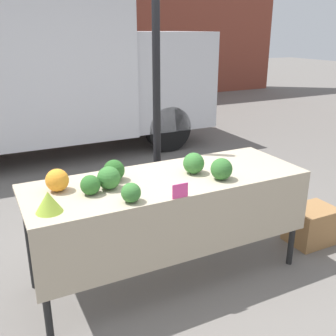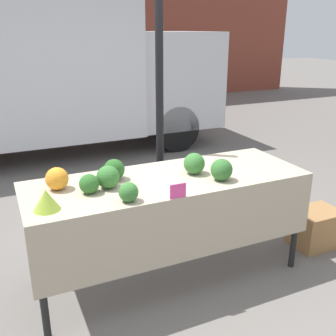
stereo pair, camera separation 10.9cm
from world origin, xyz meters
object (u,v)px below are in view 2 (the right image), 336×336
(parked_truck, at_px, (38,70))
(price_sign, at_px, (178,191))
(orange_cauliflower, at_px, (57,179))
(produce_crate, at_px, (315,228))

(parked_truck, xyz_separation_m, price_sign, (0.33, -4.33, -0.42))
(parked_truck, bearing_deg, price_sign, -85.63)
(parked_truck, relative_size, price_sign, 46.12)
(orange_cauliflower, bearing_deg, produce_crate, -5.97)
(price_sign, height_order, produce_crate, price_sign)
(parked_truck, distance_m, price_sign, 4.36)
(price_sign, bearing_deg, produce_crate, 9.04)
(parked_truck, distance_m, orange_cauliflower, 3.87)
(orange_cauliflower, xyz_separation_m, produce_crate, (2.29, -0.24, -0.78))
(orange_cauliflower, xyz_separation_m, price_sign, (0.72, -0.49, -0.03))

